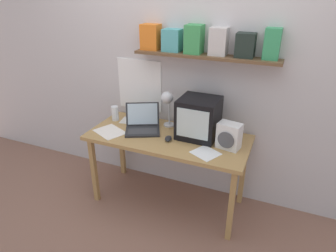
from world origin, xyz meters
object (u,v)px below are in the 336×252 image
at_px(corner_desk, 168,143).
at_px(crt_monitor, 199,118).
at_px(printed_handout, 110,132).
at_px(loose_paper_near_laptop, 133,121).
at_px(computer_mouse, 168,139).
at_px(space_heater, 229,136).
at_px(desk_lamp, 167,101).
at_px(open_notebook, 206,153).
at_px(laptop, 143,124).
at_px(juice_glass, 115,114).

relative_size(corner_desk, crt_monitor, 4.09).
distance_m(printed_handout, loose_paper_near_laptop, 0.31).
height_order(computer_mouse, loose_paper_near_laptop, computer_mouse).
height_order(space_heater, printed_handout, space_heater).
relative_size(desk_lamp, open_notebook, 1.39).
height_order(laptop, desk_lamp, desk_lamp).
relative_size(crt_monitor, laptop, 0.87).
height_order(desk_lamp, printed_handout, desk_lamp).
height_order(juice_glass, open_notebook, juice_glass).
bearing_deg(laptop, crt_monitor, -18.18).
height_order(crt_monitor, juice_glass, crt_monitor).
height_order(space_heater, open_notebook, space_heater).
height_order(corner_desk, laptop, laptop).
bearing_deg(printed_handout, loose_paper_near_laptop, 75.80).
bearing_deg(desk_lamp, laptop, -154.46).
distance_m(space_heater, open_notebook, 0.24).
distance_m(desk_lamp, computer_mouse, 0.36).
distance_m(corner_desk, laptop, 0.31).
height_order(juice_glass, loose_paper_near_laptop, juice_glass).
distance_m(desk_lamp, printed_handout, 0.61).
xyz_separation_m(corner_desk, printed_handout, (-0.53, -0.13, 0.07)).
height_order(corner_desk, computer_mouse, computer_mouse).
xyz_separation_m(laptop, space_heater, (0.83, -0.04, 0.05)).
bearing_deg(loose_paper_near_laptop, crt_monitor, -4.79).
relative_size(desk_lamp, space_heater, 1.66).
bearing_deg(printed_handout, laptop, 33.27).
distance_m(crt_monitor, space_heater, 0.33).
distance_m(space_heater, printed_handout, 1.10).
height_order(corner_desk, desk_lamp, desk_lamp).
xyz_separation_m(loose_paper_near_laptop, open_notebook, (0.86, -0.33, 0.00)).
bearing_deg(open_notebook, loose_paper_near_laptop, 158.93).
height_order(corner_desk, loose_paper_near_laptop, loose_paper_near_laptop).
bearing_deg(corner_desk, laptop, 172.74).
relative_size(desk_lamp, juice_glass, 2.51).
distance_m(juice_glass, open_notebook, 1.07).
relative_size(corner_desk, juice_glass, 9.96).
bearing_deg(computer_mouse, printed_handout, -173.90).
distance_m(computer_mouse, open_notebook, 0.38).
bearing_deg(space_heater, corner_desk, -169.45).
bearing_deg(desk_lamp, crt_monitor, -14.24).
distance_m(laptop, space_heater, 0.83).
bearing_deg(juice_glass, computer_mouse, -16.34).
xyz_separation_m(desk_lamp, loose_paper_near_laptop, (-0.39, 0.01, -0.27)).
height_order(crt_monitor, loose_paper_near_laptop, crt_monitor).
distance_m(laptop, open_notebook, 0.71).
bearing_deg(printed_handout, space_heater, 6.75).
xyz_separation_m(printed_handout, loose_paper_near_laptop, (0.08, 0.30, 0.00)).
height_order(desk_lamp, loose_paper_near_laptop, desk_lamp).
relative_size(laptop, computer_mouse, 3.52).
distance_m(laptop, printed_handout, 0.31).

